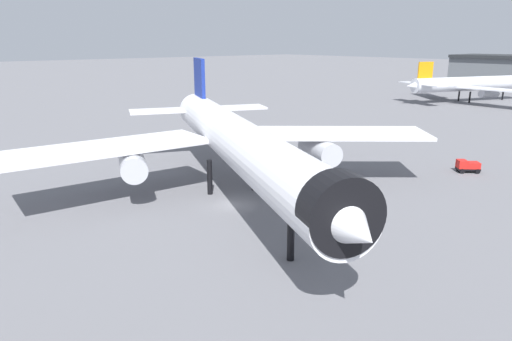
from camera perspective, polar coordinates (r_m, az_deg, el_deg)
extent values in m
plane|color=slate|center=(55.68, -3.17, -4.26)|extent=(900.00, 900.00, 0.00)
cylinder|color=white|center=(56.05, -2.29, 3.59)|extent=(52.75, 26.97, 5.57)
cone|color=white|center=(31.39, 11.16, -6.46)|extent=(7.79, 7.44, 5.46)
cone|color=white|center=(82.55, -7.37, 7.34)|extent=(8.74, 7.73, 5.29)
cylinder|color=black|center=(32.15, 10.25, -5.08)|extent=(4.53, 6.16, 5.62)
cube|color=white|center=(65.49, 9.67, 4.51)|extent=(22.99, 24.42, 0.45)
cylinder|color=#B7BAC1|center=(63.42, 7.74, 2.53)|extent=(8.29, 5.87, 3.06)
cube|color=white|center=(58.48, -17.92, 2.65)|extent=(11.10, 25.50, 0.45)
cylinder|color=#B7BAC1|center=(57.65, -14.82, 0.83)|extent=(8.29, 5.87, 3.06)
cube|color=navy|center=(77.73, -6.89, 10.17)|extent=(6.29, 3.13, 8.91)
cube|color=white|center=(80.64, -2.48, 7.66)|extent=(8.48, 11.06, 0.33)
cube|color=white|center=(78.36, -11.55, 7.14)|extent=(8.48, 11.06, 0.33)
cylinder|color=black|center=(41.58, 4.26, -8.05)|extent=(0.67, 0.67, 4.45)
cylinder|color=black|center=(60.62, -0.26, -0.36)|extent=(0.67, 0.67, 4.45)
cylinder|color=black|center=(59.22, -5.67, -0.82)|extent=(0.67, 0.67, 4.45)
cylinder|color=silver|center=(165.28, 24.76, 9.60)|extent=(19.49, 42.13, 4.39)
cone|color=silver|center=(150.89, 18.78, 9.75)|extent=(5.92, 6.82, 4.17)
cube|color=silver|center=(171.82, 21.13, 9.96)|extent=(19.57, 17.64, 0.35)
cylinder|color=#B7BAC1|center=(170.87, 21.87, 9.38)|extent=(4.41, 6.54, 2.42)
cube|color=silver|center=(154.62, 26.94, 8.82)|extent=(19.84, 7.87, 0.35)
cylinder|color=#B7BAC1|center=(157.11, 26.52, 8.42)|extent=(4.41, 6.54, 2.42)
cube|color=orange|center=(152.82, 19.93, 11.04)|extent=(2.26, 5.02, 7.03)
cube|color=silver|center=(156.38, 18.40, 10.12)|extent=(8.69, 6.42, 0.26)
cube|color=silver|center=(148.68, 20.80, 9.66)|extent=(8.69, 6.42, 0.26)
cylinder|color=black|center=(175.61, 27.88, 8.19)|extent=(0.53, 0.53, 3.51)
cylinder|color=black|center=(165.79, 23.51, 8.37)|extent=(0.53, 0.53, 3.51)
cylinder|color=black|center=(162.49, 24.62, 8.13)|extent=(0.53, 0.53, 3.51)
cube|color=black|center=(76.06, 24.42, 0.18)|extent=(3.35, 3.44, 0.30)
cube|color=red|center=(75.52, 23.81, 0.73)|extent=(2.04, 2.03, 1.20)
cube|color=#1E2D38|center=(75.25, 23.42, 0.92)|extent=(1.04, 0.97, 0.60)
cube|color=red|center=(76.15, 24.87, 0.61)|extent=(2.48, 2.50, 0.90)
cylinder|color=black|center=(74.96, 23.84, -0.09)|extent=(0.68, 0.70, 0.70)
cylinder|color=black|center=(76.40, 23.41, 0.24)|extent=(0.68, 0.70, 0.70)
cylinder|color=black|center=(75.83, 25.41, -0.10)|extent=(0.68, 0.70, 0.70)
cylinder|color=black|center=(77.25, 24.96, 0.22)|extent=(0.68, 0.70, 0.70)
cube|color=black|center=(93.18, -6.61, 3.98)|extent=(2.82, 2.46, 0.20)
cube|color=beige|center=(93.03, -6.63, 4.47)|extent=(2.82, 2.46, 1.40)
sphere|color=black|center=(92.35, -6.08, 3.83)|extent=(0.44, 0.44, 0.44)
sphere|color=black|center=(92.20, -7.01, 3.78)|extent=(0.44, 0.44, 0.44)
sphere|color=black|center=(94.22, -6.22, 4.06)|extent=(0.44, 0.44, 0.44)
sphere|color=black|center=(94.07, -7.13, 4.01)|extent=(0.44, 0.44, 0.44)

